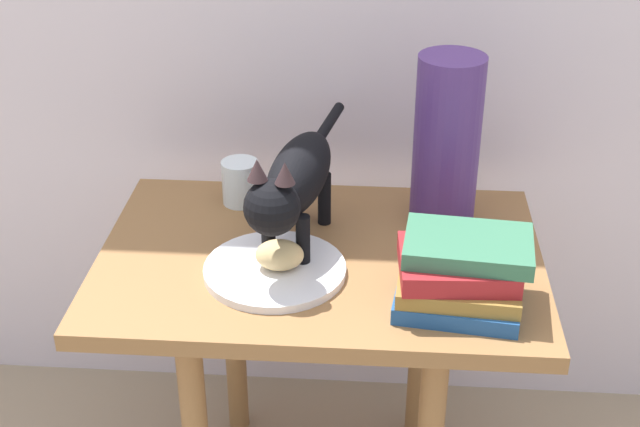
{
  "coord_description": "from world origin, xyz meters",
  "views": [
    {
      "loc": [
        0.09,
        -1.3,
        1.38
      ],
      "look_at": [
        0.0,
        0.0,
        0.66
      ],
      "focal_mm": 49.88,
      "sensor_mm": 36.0,
      "label": 1
    }
  ],
  "objects": [
    {
      "name": "cat",
      "position": [
        -0.04,
        0.01,
        0.71
      ],
      "size": [
        0.14,
        0.47,
        0.23
      ],
      "color": "black",
      "rests_on": "side_table"
    },
    {
      "name": "book_stack",
      "position": [
        0.23,
        -0.13,
        0.63
      ],
      "size": [
        0.22,
        0.17,
        0.12
      ],
      "color": "#1E4C8C",
      "rests_on": "side_table"
    },
    {
      "name": "green_vase",
      "position": [
        0.21,
        0.14,
        0.73
      ],
      "size": [
        0.12,
        0.12,
        0.31
      ],
      "primitive_type": "cylinder",
      "color": "#4C2D72",
      "rests_on": "side_table"
    },
    {
      "name": "bread_roll",
      "position": [
        -0.06,
        -0.07,
        0.62
      ],
      "size": [
        0.08,
        0.06,
        0.05
      ],
      "primitive_type": "ellipsoid",
      "rotation": [
        0.0,
        0.0,
        0.03
      ],
      "color": "#E0BC7A",
      "rests_on": "plate"
    },
    {
      "name": "candle_jar",
      "position": [
        -0.16,
        0.18,
        0.62
      ],
      "size": [
        0.07,
        0.07,
        0.08
      ],
      "color": "silver",
      "rests_on": "side_table"
    },
    {
      "name": "side_table",
      "position": [
        0.0,
        0.0,
        0.49
      ],
      "size": [
        0.76,
        0.52,
        0.58
      ],
      "color": "olive",
      "rests_on": "ground"
    },
    {
      "name": "plate",
      "position": [
        -0.07,
        -0.07,
        0.58
      ],
      "size": [
        0.24,
        0.24,
        0.01
      ],
      "primitive_type": "cylinder",
      "color": "white",
      "rests_on": "side_table"
    }
  ]
}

